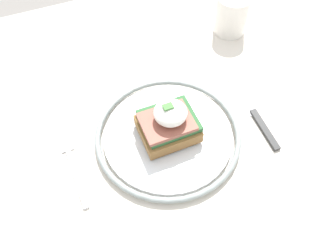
# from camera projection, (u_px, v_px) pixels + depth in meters

# --- Properties ---
(ground_plane) EXTENTS (6.00, 6.00, 0.00)m
(ground_plane) POSITION_uv_depth(u_px,v_px,m) (172.00, 242.00, 1.22)
(ground_plane) COLOR gray
(dining_table) EXTENTS (1.06, 0.90, 0.76)m
(dining_table) POSITION_uv_depth(u_px,v_px,m) (174.00, 155.00, 0.69)
(dining_table) COLOR beige
(dining_table) RESTS_ON ground_plane
(plate) EXTENTS (0.26, 0.26, 0.02)m
(plate) POSITION_uv_depth(u_px,v_px,m) (168.00, 135.00, 0.58)
(plate) COLOR silver
(plate) RESTS_ON dining_table
(sandwich) EXTENTS (0.10, 0.08, 0.07)m
(sandwich) POSITION_uv_depth(u_px,v_px,m) (169.00, 123.00, 0.55)
(sandwich) COLOR olive
(sandwich) RESTS_ON plate
(fork) EXTENTS (0.02, 0.15, 0.00)m
(fork) POSITION_uv_depth(u_px,v_px,m) (73.00, 165.00, 0.55)
(fork) COLOR silver
(fork) RESTS_ON dining_table
(knife) EXTENTS (0.03, 0.20, 0.01)m
(knife) POSITION_uv_depth(u_px,v_px,m) (254.00, 114.00, 0.61)
(knife) COLOR #2D2D2D
(knife) RESTS_ON dining_table
(cup) EXTENTS (0.07, 0.07, 0.09)m
(cup) POSITION_uv_depth(u_px,v_px,m) (232.00, 14.00, 0.72)
(cup) COLOR white
(cup) RESTS_ON dining_table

